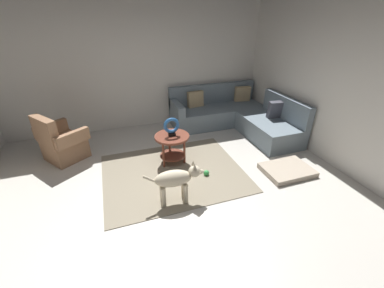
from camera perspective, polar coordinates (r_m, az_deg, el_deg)
The scene contains 11 objects.
ground_plane at distance 3.69m, azimuth -3.67°, elevation -13.59°, with size 6.00×6.00×0.10m, color beige.
wall_back at distance 5.74m, azimuth -12.51°, elevation 17.02°, with size 6.00×0.12×2.70m, color silver.
wall_right at distance 4.62m, azimuth 34.14°, elevation 10.25°, with size 0.12×6.00×2.70m, color silver.
area_rug at distance 4.22m, azimuth -4.33°, elevation -6.56°, with size 2.30×1.90×0.01m, color gray.
sectional_couch at distance 5.79m, azimuth 9.97°, elevation 6.39°, with size 2.20×2.25×0.88m.
armchair at distance 5.01m, azimuth -28.02°, elevation 0.13°, with size 0.96×1.00×0.88m.
side_table at distance 4.29m, azimuth -4.62°, elevation 0.50°, with size 0.60×0.60×0.54m.
torus_sculpture at distance 4.16m, azimuth -4.78°, elevation 4.09°, with size 0.28×0.08×0.33m.
dog_bed_mat at distance 4.49m, azimuth 21.19°, elevation -5.63°, with size 0.80×0.60×0.09m, color #B2A38E.
dog at distance 3.41m, azimuth -3.64°, elevation -8.27°, with size 0.85×0.27×0.63m.
dog_toy_ball at distance 4.12m, azimuth 3.34°, elevation -6.71°, with size 0.09×0.09×0.09m, color green.
Camera 1 is at (-0.68, -2.67, 2.41)m, focal length 22.99 mm.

